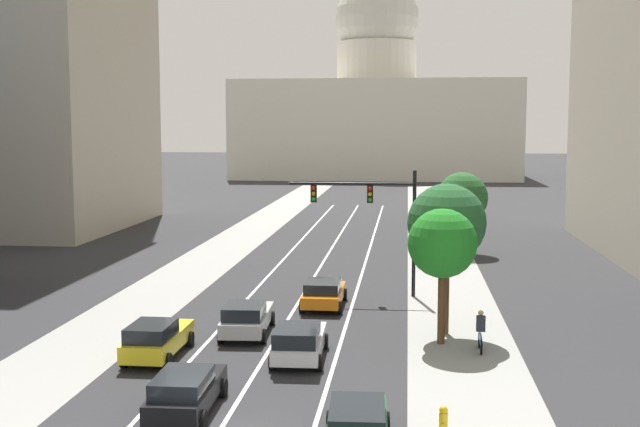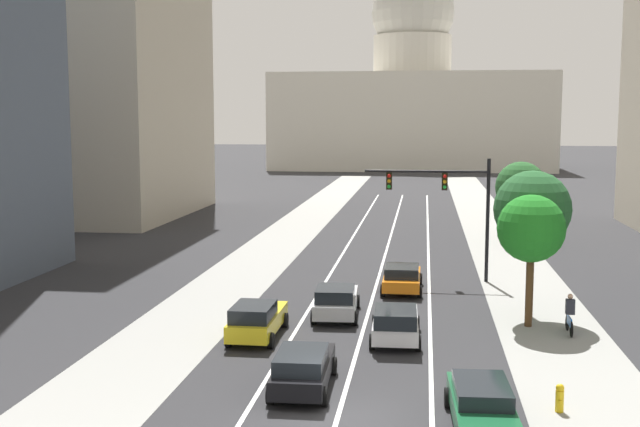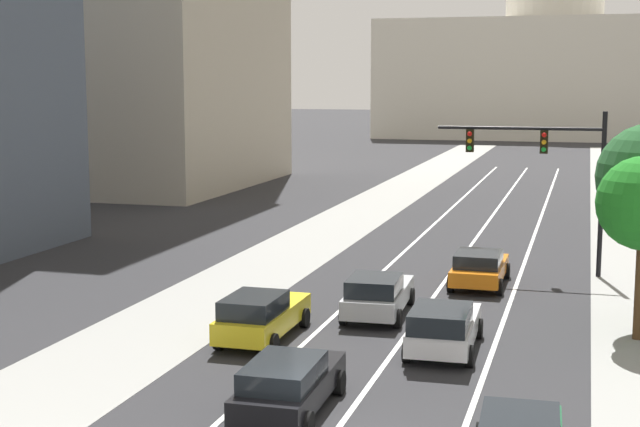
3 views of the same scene
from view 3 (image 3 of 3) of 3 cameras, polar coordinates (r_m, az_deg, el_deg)
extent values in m
plane|color=#2B2B2D|center=(59.24, 10.81, 0.18)|extent=(400.00, 400.00, 0.00)
cube|color=gray|center=(55.68, 2.10, -0.18)|extent=(4.58, 130.00, 0.01)
cube|color=gray|center=(54.12, 18.76, -0.85)|extent=(4.58, 130.00, 0.01)
cube|color=white|center=(44.94, 5.37, -2.21)|extent=(0.16, 90.00, 0.01)
cube|color=white|center=(44.51, 8.98, -2.38)|extent=(0.16, 90.00, 0.01)
cube|color=white|center=(44.26, 12.64, -2.54)|extent=(0.16, 90.00, 0.01)
cube|color=beige|center=(140.54, 14.11, 8.02)|extent=(48.29, 26.12, 16.65)
cube|color=silver|center=(28.42, 7.69, -7.07)|extent=(1.93, 4.56, 0.65)
cube|color=black|center=(27.19, 7.44, -6.42)|extent=(1.73, 2.44, 0.59)
cylinder|color=black|center=(30.09, 6.32, -6.83)|extent=(0.24, 0.65, 0.64)
cylinder|color=black|center=(29.90, 9.77, -7.00)|extent=(0.24, 0.65, 0.64)
cylinder|color=black|center=(27.16, 5.38, -8.47)|extent=(0.24, 0.65, 0.64)
cylinder|color=black|center=(26.95, 9.21, -8.67)|extent=(0.24, 0.65, 0.64)
cube|color=yellow|center=(29.47, -3.49, -6.44)|extent=(1.72, 4.71, 0.67)
cube|color=black|center=(28.51, -4.11, -5.65)|extent=(1.58, 2.31, 0.58)
cylinder|color=black|center=(31.30, -3.99, -6.21)|extent=(0.22, 0.64, 0.64)
cylinder|color=black|center=(30.77, -0.97, -6.44)|extent=(0.22, 0.64, 0.64)
cylinder|color=black|center=(28.42, -6.23, -7.73)|extent=(0.22, 0.64, 0.64)
cylinder|color=black|center=(27.83, -2.93, -8.03)|extent=(0.22, 0.64, 0.64)
cube|color=black|center=(23.11, -1.84, -10.65)|extent=(1.82, 4.59, 0.62)
cube|color=black|center=(22.41, -2.28, -9.74)|extent=(1.64, 2.52, 0.51)
cylinder|color=black|center=(24.85, -2.72, -10.04)|extent=(0.23, 0.64, 0.64)
cylinder|color=black|center=(24.41, 1.20, -10.37)|extent=(0.23, 0.64, 0.64)
cylinder|color=black|center=(22.09, -5.22, -12.43)|extent=(0.23, 0.64, 0.64)
cylinder|color=black|center=(21.59, -0.81, -12.90)|extent=(0.23, 0.64, 0.64)
cube|color=orange|center=(37.48, 9.82, -3.45)|extent=(1.89, 4.62, 0.58)
cube|color=black|center=(36.86, 9.75, -2.77)|extent=(1.73, 2.30, 0.53)
cylinder|color=black|center=(39.17, 8.72, -3.35)|extent=(0.22, 0.64, 0.64)
cylinder|color=black|center=(38.98, 11.45, -3.48)|extent=(0.22, 0.64, 0.64)
cylinder|color=black|center=(36.13, 8.05, -4.32)|extent=(0.22, 0.64, 0.64)
cylinder|color=black|center=(35.92, 11.01, -4.46)|extent=(0.22, 0.64, 0.64)
cube|color=#B2B5BA|center=(32.37, 3.64, -5.14)|extent=(2.06, 4.82, 0.64)
cube|color=black|center=(31.38, 3.37, -4.43)|extent=(1.79, 2.27, 0.57)
cylinder|color=black|center=(34.14, 2.57, -4.98)|extent=(0.25, 0.65, 0.64)
cylinder|color=black|center=(33.86, 5.62, -5.12)|extent=(0.25, 0.65, 0.64)
cylinder|color=black|center=(31.08, 1.46, -6.29)|extent=(0.25, 0.65, 0.64)
cylinder|color=black|center=(30.77, 4.81, -6.47)|extent=(0.25, 0.65, 0.64)
cylinder|color=black|center=(39.73, 16.97, 1.09)|extent=(0.20, 0.20, 6.86)
cylinder|color=black|center=(39.59, 12.19, 5.15)|extent=(6.80, 0.14, 0.14)
cube|color=black|center=(39.57, 13.64, 4.31)|extent=(0.32, 0.28, 0.96)
sphere|color=red|center=(39.40, 13.65, 4.73)|extent=(0.20, 0.20, 0.20)
sphere|color=orange|center=(39.42, 13.63, 4.29)|extent=(0.20, 0.20, 0.20)
sphere|color=green|center=(39.44, 13.62, 3.86)|extent=(0.20, 0.20, 0.20)
cube|color=black|center=(39.82, 9.23, 4.45)|extent=(0.32, 0.28, 0.96)
sphere|color=red|center=(39.65, 9.21, 4.87)|extent=(0.20, 0.20, 0.20)
sphere|color=orange|center=(39.67, 9.20, 4.44)|extent=(0.20, 0.20, 0.20)
sphere|color=green|center=(39.69, 9.19, 4.01)|extent=(0.20, 0.20, 0.20)
cylinder|color=#51381E|center=(30.73, 19.11, -4.36)|extent=(0.32, 0.32, 3.31)
camera|label=1|loc=(4.31, -167.83, 8.96)|focal=45.55mm
camera|label=2|loc=(5.65, -133.86, 4.76)|focal=44.57mm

